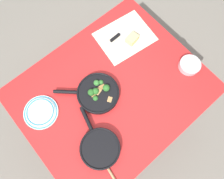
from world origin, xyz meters
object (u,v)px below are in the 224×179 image
object	(u,v)px
skillet_eggs	(100,148)
dinner_plate_stack	(41,112)
skillet_broccoli	(98,93)
prep_bowl_steel	(190,65)
grater_knife	(121,33)
cheese_block	(132,39)
wooden_spoon	(109,169)

from	to	relation	value
skillet_eggs	dinner_plate_stack	bearing A→B (deg)	33.82
skillet_broccoli	prep_bowl_steel	bearing A→B (deg)	-160.00
dinner_plate_stack	grater_knife	bearing A→B (deg)	-172.27
dinner_plate_stack	skillet_broccoli	bearing A→B (deg)	158.27
grater_knife	skillet_eggs	bearing A→B (deg)	-142.05
grater_knife	dinner_plate_stack	distance (m)	0.78
skillet_eggs	dinner_plate_stack	distance (m)	0.44
cheese_block	skillet_eggs	bearing A→B (deg)	33.26
cheese_block	prep_bowl_steel	bearing A→B (deg)	111.80
wooden_spoon	cheese_block	size ratio (longest dim) A/B	4.04
grater_knife	dinner_plate_stack	size ratio (longest dim) A/B	1.26
grater_knife	wooden_spoon	bearing A→B (deg)	-137.61
skillet_broccoli	cheese_block	distance (m)	0.47
grater_knife	cheese_block	world-z (taller)	cheese_block
skillet_broccoli	prep_bowl_steel	distance (m)	0.65
skillet_eggs	wooden_spoon	size ratio (longest dim) A/B	1.06
wooden_spoon	prep_bowl_steel	distance (m)	0.86
wooden_spoon	prep_bowl_steel	bearing A→B (deg)	-72.27
skillet_eggs	skillet_broccoli	bearing A→B (deg)	-22.84
grater_knife	prep_bowl_steel	xyz separation A→B (m)	(-0.18, 0.50, 0.01)
skillet_eggs	wooden_spoon	distance (m)	0.13
cheese_block	dinner_plate_stack	world-z (taller)	cheese_block
skillet_broccoli	cheese_block	xyz separation A→B (m)	(-0.44, -0.15, -0.00)
cheese_block	prep_bowl_steel	world-z (taller)	cheese_block
skillet_broccoli	grater_knife	xyz separation A→B (m)	(-0.42, -0.25, -0.02)
prep_bowl_steel	wooden_spoon	bearing A→B (deg)	9.69
skillet_broccoli	prep_bowl_steel	xyz separation A→B (m)	(-0.60, 0.26, -0.01)
grater_knife	prep_bowl_steel	size ratio (longest dim) A/B	1.96
skillet_eggs	wooden_spoon	xyz separation A→B (m)	(0.04, 0.13, -0.02)
skillet_eggs	grater_knife	distance (m)	0.81
cheese_block	wooden_spoon	bearing A→B (deg)	38.73
skillet_broccoli	dinner_plate_stack	distance (m)	0.38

